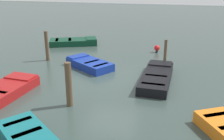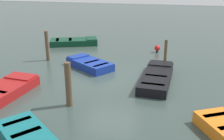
{
  "view_description": "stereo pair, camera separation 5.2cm",
  "coord_description": "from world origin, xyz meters",
  "px_view_note": "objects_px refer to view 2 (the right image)",
  "views": [
    {
      "loc": [
        -11.26,
        -3.08,
        4.43
      ],
      "look_at": [
        0.0,
        0.0,
        0.35
      ],
      "focal_mm": 41.52,
      "sensor_mm": 36.0,
      "label": 1
    },
    {
      "loc": [
        -11.25,
        -3.13,
        4.43
      ],
      "look_at": [
        0.0,
        0.0,
        0.35
      ],
      "focal_mm": 41.52,
      "sensor_mm": 36.0,
      "label": 2
    }
  ],
  "objects_px": {
    "rowboat_blue": "(89,64)",
    "mooring_piling_near_left": "(166,51)",
    "mooring_piling_center": "(68,85)",
    "marker_buoy": "(157,48)",
    "rowboat_dark_green": "(74,42)",
    "rowboat_black": "(157,77)",
    "mooring_piling_far_left": "(47,46)",
    "rowboat_red": "(1,92)"
  },
  "relations": [
    {
      "from": "mooring_piling_center",
      "to": "mooring_piling_far_left",
      "type": "distance_m",
      "value": 6.12
    },
    {
      "from": "rowboat_red",
      "to": "rowboat_blue",
      "type": "bearing_deg",
      "value": -22.31
    },
    {
      "from": "mooring_piling_center",
      "to": "rowboat_black",
      "type": "bearing_deg",
      "value": -40.81
    },
    {
      "from": "rowboat_blue",
      "to": "marker_buoy",
      "type": "xyz_separation_m",
      "value": [
        4.04,
        -3.14,
        0.07
      ]
    },
    {
      "from": "mooring_piling_near_left",
      "to": "mooring_piling_far_left",
      "type": "bearing_deg",
      "value": 101.6
    },
    {
      "from": "rowboat_red",
      "to": "marker_buoy",
      "type": "xyz_separation_m",
      "value": [
        8.43,
        -5.25,
        0.07
      ]
    },
    {
      "from": "rowboat_black",
      "to": "mooring_piling_near_left",
      "type": "relative_size",
      "value": 2.86
    },
    {
      "from": "rowboat_blue",
      "to": "mooring_piling_center",
      "type": "height_order",
      "value": "mooring_piling_center"
    },
    {
      "from": "mooring_piling_center",
      "to": "rowboat_dark_green",
      "type": "bearing_deg",
      "value": 22.36
    },
    {
      "from": "mooring_piling_near_left",
      "to": "rowboat_dark_green",
      "type": "bearing_deg",
      "value": 68.57
    },
    {
      "from": "rowboat_blue",
      "to": "rowboat_red",
      "type": "relative_size",
      "value": 0.83
    },
    {
      "from": "mooring_piling_far_left",
      "to": "marker_buoy",
      "type": "bearing_deg",
      "value": -60.08
    },
    {
      "from": "marker_buoy",
      "to": "rowboat_black",
      "type": "bearing_deg",
      "value": -174.04
    },
    {
      "from": "rowboat_black",
      "to": "mooring_piling_center",
      "type": "bearing_deg",
      "value": 140.2
    },
    {
      "from": "rowboat_dark_green",
      "to": "rowboat_red",
      "type": "xyz_separation_m",
      "value": [
        -8.99,
        -0.75,
        -0.0
      ]
    },
    {
      "from": "rowboat_blue",
      "to": "rowboat_dark_green",
      "type": "distance_m",
      "value": 5.41
    },
    {
      "from": "rowboat_dark_green",
      "to": "rowboat_black",
      "type": "bearing_deg",
      "value": -64.17
    },
    {
      "from": "rowboat_blue",
      "to": "mooring_piling_near_left",
      "type": "relative_size",
      "value": 2.18
    },
    {
      "from": "rowboat_red",
      "to": "mooring_piling_far_left",
      "type": "xyz_separation_m",
      "value": [
        5.02,
        0.67,
        0.64
      ]
    },
    {
      "from": "mooring_piling_center",
      "to": "marker_buoy",
      "type": "xyz_separation_m",
      "value": [
        8.36,
        -2.33,
        -0.55
      ]
    },
    {
      "from": "mooring_piling_far_left",
      "to": "mooring_piling_center",
      "type": "bearing_deg",
      "value": -144.03
    },
    {
      "from": "rowboat_dark_green",
      "to": "marker_buoy",
      "type": "height_order",
      "value": "marker_buoy"
    },
    {
      "from": "rowboat_black",
      "to": "mooring_piling_near_left",
      "type": "bearing_deg",
      "value": -1.53
    },
    {
      "from": "mooring_piling_center",
      "to": "marker_buoy",
      "type": "distance_m",
      "value": 8.69
    },
    {
      "from": "rowboat_blue",
      "to": "marker_buoy",
      "type": "bearing_deg",
      "value": -95.49
    },
    {
      "from": "rowboat_blue",
      "to": "mooring_piling_far_left",
      "type": "xyz_separation_m",
      "value": [
        0.63,
        2.79,
        0.64
      ]
    },
    {
      "from": "rowboat_dark_green",
      "to": "mooring_piling_center",
      "type": "relative_size",
      "value": 2.13
    },
    {
      "from": "mooring_piling_far_left",
      "to": "marker_buoy",
      "type": "xyz_separation_m",
      "value": [
        3.41,
        -5.92,
        -0.57
      ]
    },
    {
      "from": "rowboat_black",
      "to": "mooring_piling_center",
      "type": "height_order",
      "value": "mooring_piling_center"
    },
    {
      "from": "rowboat_black",
      "to": "rowboat_red",
      "type": "bearing_deg",
      "value": 121.36
    },
    {
      "from": "marker_buoy",
      "to": "rowboat_blue",
      "type": "bearing_deg",
      "value": 142.18
    },
    {
      "from": "mooring_piling_near_left",
      "to": "marker_buoy",
      "type": "distance_m",
      "value": 2.19
    },
    {
      "from": "rowboat_black",
      "to": "marker_buoy",
      "type": "distance_m",
      "value": 5.08
    },
    {
      "from": "rowboat_dark_green",
      "to": "marker_buoy",
      "type": "relative_size",
      "value": 7.46
    },
    {
      "from": "rowboat_black",
      "to": "mooring_piling_far_left",
      "type": "height_order",
      "value": "mooring_piling_far_left"
    },
    {
      "from": "rowboat_black",
      "to": "mooring_piling_near_left",
      "type": "xyz_separation_m",
      "value": [
        2.99,
        -0.13,
        0.44
      ]
    },
    {
      "from": "rowboat_dark_green",
      "to": "mooring_piling_far_left",
      "type": "bearing_deg",
      "value": -112.43
    },
    {
      "from": "marker_buoy",
      "to": "mooring_piling_near_left",
      "type": "bearing_deg",
      "value": -162.23
    },
    {
      "from": "rowboat_blue",
      "to": "rowboat_dark_green",
      "type": "height_order",
      "value": "same"
    },
    {
      "from": "rowboat_blue",
      "to": "mooring_piling_far_left",
      "type": "relative_size",
      "value": 1.68
    },
    {
      "from": "rowboat_black",
      "to": "mooring_piling_far_left",
      "type": "xyz_separation_m",
      "value": [
        1.64,
        6.45,
        0.64
      ]
    },
    {
      "from": "rowboat_dark_green",
      "to": "mooring_piling_center",
      "type": "distance_m",
      "value": 9.66
    }
  ]
}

